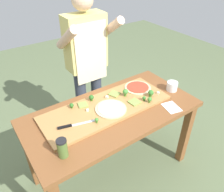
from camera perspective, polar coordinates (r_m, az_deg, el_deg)
ground_plane at (r=2.49m, az=0.05°, el=-18.23°), size 8.00×8.00×0.00m
prep_table at (r=1.99m, az=0.05°, el=-6.47°), size 1.51×0.74×0.79m
cutting_board at (r=1.94m, az=-1.46°, el=-2.92°), size 1.14×0.43×0.02m
chefs_knife at (r=1.76m, az=-10.39°, el=-7.43°), size 0.30×0.10×0.02m
pizza_whole_tomato_red at (r=2.18m, az=6.62°, el=2.18°), size 0.26×0.26×0.02m
pizza_whole_white_garlic at (r=1.89m, az=-0.36°, el=-3.21°), size 0.27×0.27×0.02m
pizza_slice_near_right at (r=1.98m, az=5.79°, el=-1.54°), size 0.10×0.10×0.01m
pizza_slice_far_left at (r=2.08m, az=0.62°, el=0.57°), size 0.12×0.12×0.01m
pizza_slice_far_right at (r=1.95m, az=-7.49°, el=-2.26°), size 0.10×0.10×0.01m
broccoli_floret_center_right at (r=2.06m, az=9.92°, el=0.78°), size 0.05×0.05×0.07m
broccoli_floret_back_mid at (r=1.99m, az=-5.33°, el=-0.39°), size 0.04×0.04×0.06m
broccoli_floret_front_left at (r=1.98m, az=9.64°, el=-0.89°), size 0.04×0.04×0.06m
broccoli_floret_front_right at (r=2.01m, az=8.23°, el=-0.52°), size 0.03×0.03×0.04m
broccoli_floret_front_mid at (r=2.04m, az=3.43°, el=1.03°), size 0.05×0.05×0.07m
broccoli_floret_center_left at (r=1.93m, az=-10.34°, el=-2.38°), size 0.04×0.04×0.05m
broccoli_floret_back_right at (r=1.75m, az=-3.97°, el=-6.15°), size 0.03×0.03×0.05m
cheese_crumble_a at (r=1.88m, az=-6.28°, el=-3.63°), size 0.03×0.03×0.02m
cheese_crumble_b at (r=2.13m, az=11.74°, el=0.77°), size 0.03×0.03×0.02m
cheese_crumble_c at (r=2.03m, az=-1.32°, el=-0.25°), size 0.03×0.03×0.02m
flour_cup at (r=2.24m, az=15.12°, el=2.34°), size 0.11×0.11×0.09m
sauce_jar at (r=1.55m, az=-12.61°, el=-12.91°), size 0.07×0.07×0.14m
recipe_note at (r=2.02m, az=15.04°, el=-2.81°), size 0.15×0.18×0.00m
cook_center at (r=2.33m, az=-6.45°, el=9.39°), size 0.54×0.39×1.67m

